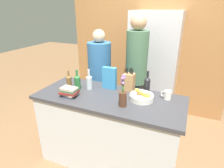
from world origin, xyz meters
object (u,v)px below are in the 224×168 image
flower_vase (123,96)px  person_at_sink (100,76)px  cereal_box (109,78)px  coffee_mug (167,95)px  bottle_vinegar (147,84)px  person_in_blue (136,71)px  refrigerator (153,68)px  book_stack (69,92)px  bottle_oil (89,81)px  bottle_wine (69,81)px  fruit_bowl (142,96)px  knife_block (129,82)px  bottle_water (77,82)px

flower_vase → person_at_sink: person_at_sink is taller
flower_vase → cereal_box: flower_vase is taller
coffee_mug → bottle_vinegar: 0.27m
cereal_box → person_in_blue: 0.52m
refrigerator → book_stack: bearing=-113.9°
bottle_oil → bottle_wine: bottle_oil is taller
fruit_bowl → bottle_vinegar: 0.22m
fruit_bowl → person_at_sink: (-0.84, 0.62, -0.08)m
fruit_bowl → person_in_blue: person_in_blue is taller
fruit_bowl → bottle_vinegar: (0.00, 0.21, 0.07)m
knife_block → coffee_mug: (0.47, -0.07, -0.06)m
coffee_mug → bottle_oil: bearing=-174.1°
coffee_mug → bottle_vinegar: size_ratio=0.44×
book_stack → bottle_vinegar: bearing=29.4°
bottle_water → person_in_blue: size_ratio=0.14×
coffee_mug → person_in_blue: bearing=136.0°
coffee_mug → knife_block: bearing=171.7°
flower_vase → book_stack: flower_vase is taller
knife_block → person_at_sink: bearing=146.1°
cereal_box → coffee_mug: (0.71, -0.02, -0.09)m
book_stack → person_in_blue: person_in_blue is taller
knife_block → bottle_vinegar: bearing=0.9°
fruit_bowl → person_in_blue: 0.68m
cereal_box → coffee_mug: bearing=-1.3°
flower_vase → bottle_vinegar: flower_vase is taller
person_at_sink → person_in_blue: 0.60m
bottle_wine → cereal_box: bearing=22.8°
refrigerator → bottle_wine: 1.53m
refrigerator → book_stack: refrigerator is taller
cereal_box → bottle_vinegar: cereal_box is taller
cereal_box → coffee_mug: 0.72m
fruit_bowl → book_stack: size_ratio=1.24×
cereal_box → person_at_sink: person_at_sink is taller
refrigerator → bottle_wine: size_ratio=7.82×
cereal_box → book_stack: bearing=-130.1°
knife_block → bottle_vinegar: size_ratio=1.05×
bottle_vinegar → coffee_mug: bearing=-16.1°
flower_vase → bottle_wine: flower_vase is taller
coffee_mug → book_stack: bearing=-160.2°
refrigerator → bottle_oil: bearing=-114.6°
knife_block → bottle_water: (-0.60, -0.23, -0.01)m
book_stack → bottle_oil: bottle_oil is taller
knife_block → book_stack: 0.73m
knife_block → cereal_box: size_ratio=1.04×
book_stack → bottle_oil: bearing=69.5°
fruit_bowl → flower_vase: (-0.15, -0.21, 0.07)m
bottle_vinegar → cereal_box: bearing=-173.1°
bottle_oil → bottle_water: 0.15m
bottle_oil → person_in_blue: (0.43, 0.59, 0.01)m
cereal_box → bottle_vinegar: size_ratio=1.01×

